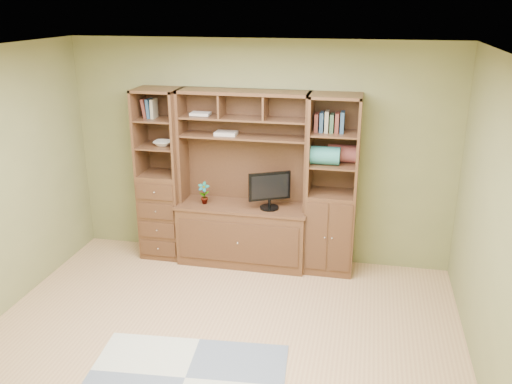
% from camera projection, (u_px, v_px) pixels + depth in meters
% --- Properties ---
extents(room, '(4.60, 4.10, 2.64)m').
position_uv_depth(room, '(211.00, 215.00, 4.49)').
color(room, tan).
rests_on(room, ground).
extents(center_hutch, '(1.54, 0.53, 2.05)m').
position_uv_depth(center_hutch, '(242.00, 181.00, 6.21)').
color(center_hutch, '#4D2E1B').
rests_on(center_hutch, ground).
extents(left_tower, '(0.50, 0.45, 2.05)m').
position_uv_depth(left_tower, '(161.00, 175.00, 6.44)').
color(left_tower, '#4D2E1B').
rests_on(left_tower, ground).
extents(right_tower, '(0.55, 0.45, 2.05)m').
position_uv_depth(right_tower, '(332.00, 186.00, 6.05)').
color(right_tower, '#4D2E1B').
rests_on(right_tower, ground).
extents(rug, '(1.74, 1.24, 0.01)m').
position_uv_depth(rug, '(185.00, 378.00, 4.52)').
color(rug, '#979B9C').
rests_on(rug, ground).
extents(monitor, '(0.53, 0.42, 0.60)m').
position_uv_depth(monitor, '(270.00, 184.00, 6.11)').
color(monitor, black).
rests_on(monitor, center_hutch).
extents(orchid, '(0.14, 0.09, 0.26)m').
position_uv_depth(orchid, '(204.00, 193.00, 6.32)').
color(orchid, brown).
rests_on(orchid, center_hutch).
extents(magazines, '(0.24, 0.18, 0.04)m').
position_uv_depth(magazines, '(226.00, 133.00, 6.16)').
color(magazines, '#B8A99D').
rests_on(magazines, center_hutch).
extents(bowl, '(0.22, 0.22, 0.05)m').
position_uv_depth(bowl, '(163.00, 143.00, 6.30)').
color(bowl, white).
rests_on(bowl, left_tower).
extents(blanket_teal, '(0.34, 0.20, 0.20)m').
position_uv_depth(blanket_teal, '(324.00, 155.00, 5.90)').
color(blanket_teal, '#2E7972').
rests_on(blanket_teal, right_tower).
extents(blanket_red, '(0.35, 0.20, 0.20)m').
position_uv_depth(blanket_red, '(344.00, 154.00, 5.98)').
color(blanket_red, brown).
rests_on(blanket_red, right_tower).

